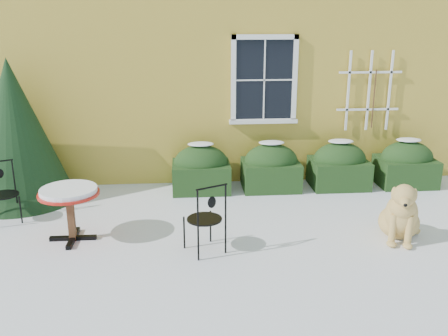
{
  "coord_description": "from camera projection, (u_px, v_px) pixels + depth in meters",
  "views": [
    {
      "loc": [
        -0.58,
        -6.21,
        3.15
      ],
      "look_at": [
        0.0,
        1.0,
        0.9
      ],
      "focal_mm": 40.0,
      "sensor_mm": 36.0,
      "label": 1
    }
  ],
  "objects": [
    {
      "name": "ground",
      "position": [
        230.0,
        251.0,
        6.89
      ],
      "size": [
        80.0,
        80.0,
        0.0
      ],
      "primitive_type": "plane",
      "color": "white",
      "rests_on": "ground"
    },
    {
      "name": "evergreen_shrub",
      "position": [
        16.0,
        144.0,
        8.62
      ],
      "size": [
        2.03,
        2.03,
        2.46
      ],
      "rotation": [
        0.0,
        0.0,
        0.16
      ],
      "color": "black",
      "rests_on": "ground"
    },
    {
      "name": "patio_chair_far",
      "position": [
        3.0,
        192.0,
        7.79
      ],
      "size": [
        0.56,
        0.55,
        0.95
      ],
      "rotation": [
        0.0,
        0.0,
        0.43
      ],
      "color": "black",
      "rests_on": "ground"
    },
    {
      "name": "bistro_table",
      "position": [
        69.0,
        197.0,
        7.05
      ],
      "size": [
        0.86,
        0.86,
        0.8
      ],
      "rotation": [
        0.0,
        0.0,
        0.38
      ],
      "color": "black",
      "rests_on": "ground"
    },
    {
      "name": "patio_chair_near",
      "position": [
        206.0,
        218.0,
        6.74
      ],
      "size": [
        0.6,
        0.59,
        1.01
      ],
      "rotation": [
        0.0,
        0.0,
        3.6
      ],
      "color": "black",
      "rests_on": "ground"
    },
    {
      "name": "hedge_row",
      "position": [
        305.0,
        167.0,
        9.33
      ],
      "size": [
        4.95,
        0.8,
        0.91
      ],
      "color": "black",
      "rests_on": "ground"
    },
    {
      "name": "house",
      "position": [
        205.0,
        11.0,
        12.6
      ],
      "size": [
        12.4,
        8.4,
        6.4
      ],
      "color": "gold",
      "rests_on": "ground"
    },
    {
      "name": "dog",
      "position": [
        401.0,
        216.0,
        7.15
      ],
      "size": [
        0.77,
        1.0,
        0.93
      ],
      "rotation": [
        0.0,
        0.0,
        -0.34
      ],
      "color": "#D9B161",
      "rests_on": "ground"
    }
  ]
}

